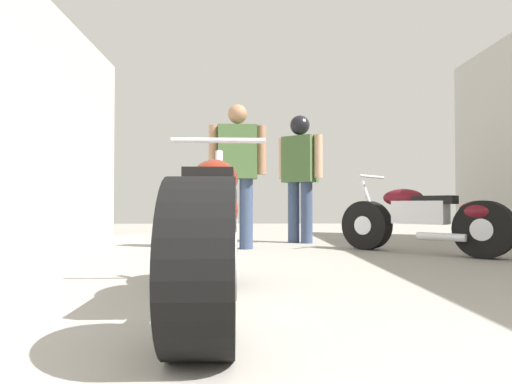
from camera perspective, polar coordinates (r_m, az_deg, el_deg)
name	(u,v)px	position (r m, az deg, el deg)	size (l,w,h in m)	color
ground_plane	(331,272)	(3.53, 9.35, -9.84)	(16.76, 16.76, 0.00)	gray
motorcycle_maroon_cruiser	(212,232)	(2.21, -5.54, -4.96)	(0.59, 1.99, 0.93)	black
motorcycle_black_naked	(424,220)	(5.01, 20.22, -3.29)	(1.41, 1.37, 0.83)	black
mechanic_in_blue	(238,167)	(5.22, -2.32, 3.15)	(0.66, 0.25, 1.66)	#384766
mechanic_with_helmet	(300,166)	(6.07, 5.52, 3.22)	(0.59, 0.49, 1.69)	#384766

